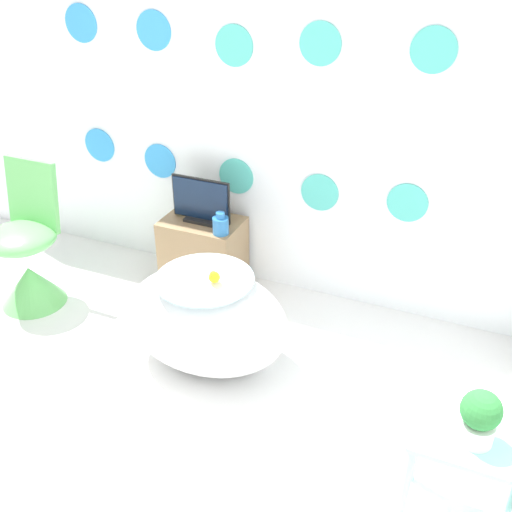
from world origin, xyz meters
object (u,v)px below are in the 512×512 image
Objects in this scene: chair at (28,262)px; bathtub at (207,319)px; potted_plant_left at (480,417)px; vase at (221,225)px; tv at (201,202)px.

bathtub is at bearing -3.62° from chair.
bathtub is 1.48m from potted_plant_left.
vase is (-0.20, 0.58, 0.25)m from bathtub.
chair reaches higher than tv.
vase is 0.61× the size of potted_plant_left.
tv reaches higher than bathtub.
tv is at bearing 34.33° from chair.
chair is at bearing -145.67° from tv.
vase is 1.89m from potted_plant_left.
vase is at bearing 25.07° from chair.
bathtub is 2.30× the size of tv.
potted_plant_left is (1.57, -1.05, 0.04)m from vase.
chair reaches higher than potted_plant_left.
potted_plant_left is (2.64, -0.55, 0.27)m from chair.
chair is (-1.27, 0.08, 0.01)m from bathtub.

